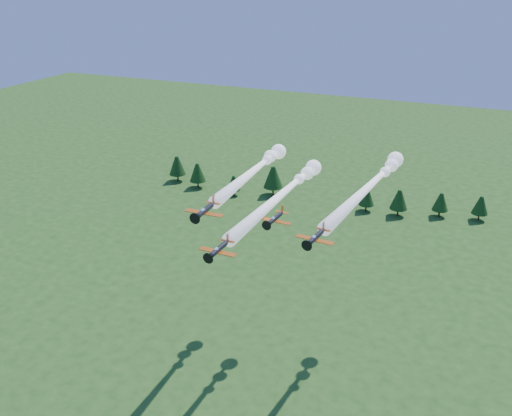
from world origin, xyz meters
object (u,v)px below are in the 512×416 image
at_px(plane_left, 255,169).
at_px(plane_slot, 275,219).
at_px(plane_lead, 284,192).
at_px(plane_right, 371,184).

relative_size(plane_left, plane_slot, 6.03).
xyz_separation_m(plane_left, plane_slot, (11.91, -18.36, -2.35)).
bearing_deg(plane_left, plane_lead, -36.98).
xyz_separation_m(plane_lead, plane_left, (-9.49, 6.86, 1.48)).
distance_m(plane_left, plane_right, 25.81).
relative_size(plane_left, plane_right, 0.87).
distance_m(plane_lead, plane_slot, 11.79).
height_order(plane_left, plane_slot, plane_left).
height_order(plane_lead, plane_left, plane_left).
xyz_separation_m(plane_right, plane_slot, (-13.85, -19.96, -2.12)).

